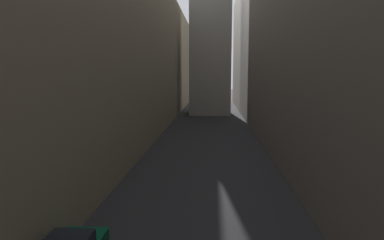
# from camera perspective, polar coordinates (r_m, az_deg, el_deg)

# --- Properties ---
(ground_plane) EXTENTS (264.00, 264.00, 0.00)m
(ground_plane) POSITION_cam_1_polar(r_m,az_deg,el_deg) (35.37, 2.45, -4.05)
(ground_plane) COLOR #232326
(building_block_left) EXTENTS (10.11, 108.00, 18.98)m
(building_block_left) POSITION_cam_1_polar(r_m,az_deg,el_deg) (38.40, -13.66, 10.89)
(building_block_left) COLOR gray
(building_block_left) RESTS_ON ground
(building_block_right) EXTENTS (12.62, 108.00, 23.80)m
(building_block_right) POSITION_cam_1_polar(r_m,az_deg,el_deg) (38.61, 21.00, 14.19)
(building_block_right) COLOR #60594F
(building_block_right) RESTS_ON ground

